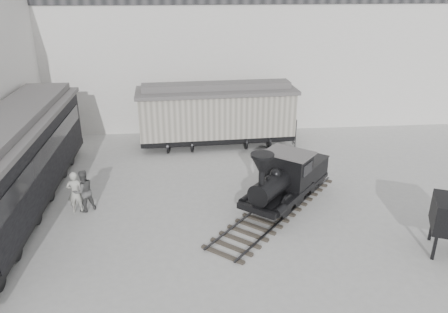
{
  "coord_description": "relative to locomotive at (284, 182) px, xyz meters",
  "views": [
    {
      "loc": [
        -2.19,
        -13.74,
        9.49
      ],
      "look_at": [
        -0.52,
        4.42,
        2.0
      ],
      "focal_mm": 35.0,
      "sensor_mm": 36.0,
      "label": 1
    }
  ],
  "objects": [
    {
      "name": "locomotive",
      "position": [
        0.0,
        0.0,
        0.0
      ],
      "size": [
        7.0,
        7.83,
        3.06
      ],
      "rotation": [
        0.0,
        0.0,
        -0.7
      ],
      "color": "#312B26",
      "rests_on": "ground"
    },
    {
      "name": "boxcar",
      "position": [
        -2.39,
        7.9,
        0.88
      ],
      "size": [
        9.5,
        3.39,
        3.84
      ],
      "rotation": [
        0.0,
        0.0,
        0.05
      ],
      "color": "black",
      "rests_on": "ground"
    },
    {
      "name": "passenger_coach",
      "position": [
        -11.65,
        0.87,
        1.0
      ],
      "size": [
        3.21,
        14.42,
        3.85
      ],
      "rotation": [
        0.0,
        0.0,
        0.01
      ],
      "color": "black",
      "rests_on": "ground"
    },
    {
      "name": "north_wall",
      "position": [
        -2.06,
        11.64,
        4.43
      ],
      "size": [
        34.0,
        2.51,
        11.0
      ],
      "color": "silver",
      "rests_on": "ground"
    },
    {
      "name": "visitor_b",
      "position": [
        -8.76,
        0.27,
        -0.18
      ],
      "size": [
        1.17,
        1.12,
        1.9
      ],
      "primitive_type": "imported",
      "rotation": [
        0.0,
        0.0,
        3.75
      ],
      "color": "#505050",
      "rests_on": "ground"
    },
    {
      "name": "ground",
      "position": [
        -2.06,
        -3.35,
        -1.13
      ],
      "size": [
        90.0,
        90.0,
        0.0
      ],
      "primitive_type": "plane",
      "color": "#9E9E9B"
    },
    {
      "name": "visitor_a",
      "position": [
        -9.08,
        0.16,
        -0.17
      ],
      "size": [
        0.75,
        0.54,
        1.91
      ],
      "primitive_type": "imported",
      "rotation": [
        0.0,
        0.0,
        3.27
      ],
      "color": "#B3B3A9",
      "rests_on": "ground"
    }
  ]
}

